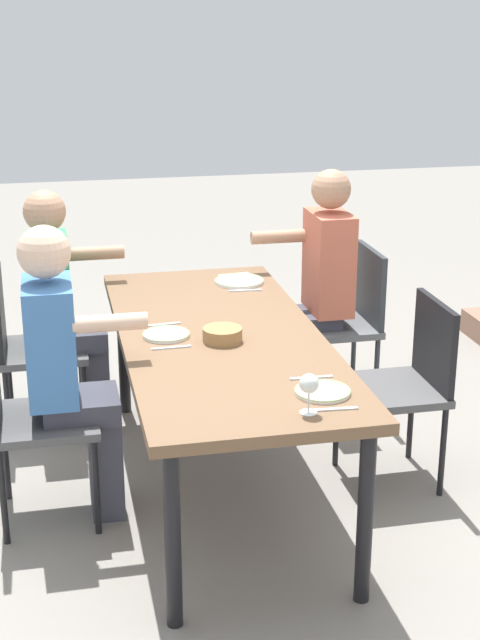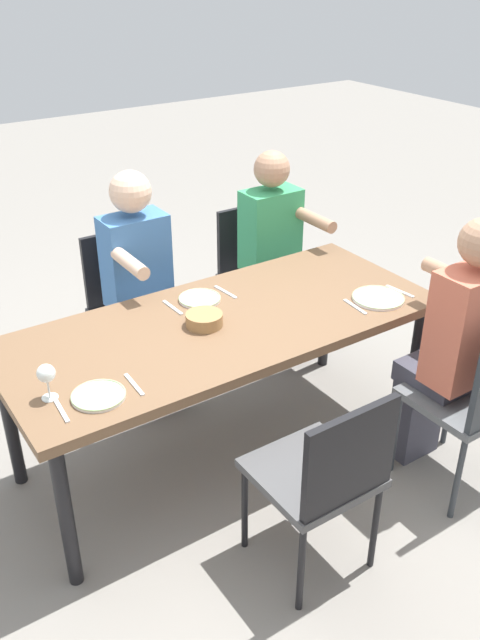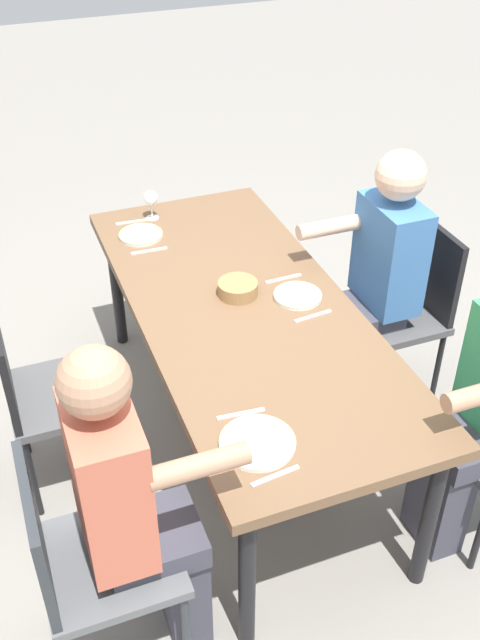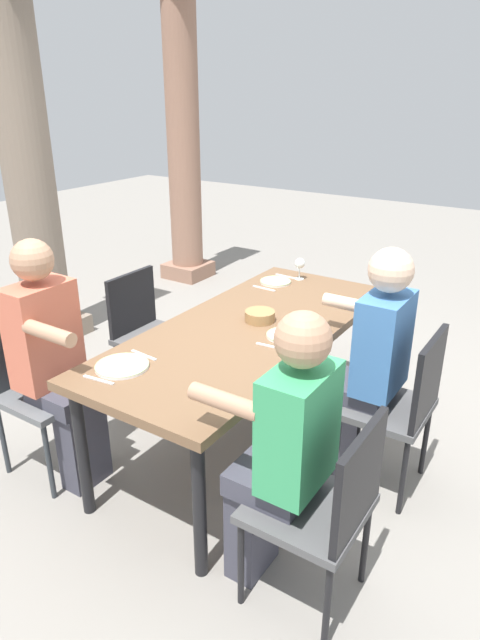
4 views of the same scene
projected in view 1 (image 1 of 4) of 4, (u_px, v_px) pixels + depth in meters
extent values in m
plane|color=gray|center=(222.00, 487.00, 4.33)|extent=(16.00, 16.00, 0.00)
cube|color=brown|center=(220.00, 339.00, 4.09)|extent=(2.06, 0.87, 0.05)
cylinder|color=black|center=(252.00, 341.00, 5.16)|extent=(0.06, 0.06, 0.71)
cylinder|color=black|center=(365.00, 517.00, 3.40)|extent=(0.06, 0.06, 0.71)
cylinder|color=black|center=(123.00, 350.00, 5.02)|extent=(0.06, 0.06, 0.71)
cylinder|color=black|center=(173.00, 539.00, 3.26)|extent=(0.06, 0.06, 0.71)
cube|color=#5B5E61|center=(333.00, 326.00, 5.06)|extent=(0.44, 0.44, 0.04)
cube|color=#2D3338|center=(370.00, 287.00, 5.03)|extent=(0.42, 0.03, 0.42)
cylinder|color=#2D3338|center=(290.00, 358.00, 5.28)|extent=(0.03, 0.03, 0.45)
cylinder|color=#2D3338|center=(308.00, 383.00, 4.93)|extent=(0.03, 0.03, 0.45)
cylinder|color=#2D3338|center=(353.00, 353.00, 5.35)|extent=(0.03, 0.03, 0.45)
cylinder|color=#2D3338|center=(376.00, 378.00, 5.00)|extent=(0.03, 0.03, 0.45)
cube|color=#4F4F50|center=(43.00, 351.00, 4.76)|extent=(0.44, 0.44, 0.04)
cube|color=black|center=(0.00, 314.00, 4.65)|extent=(0.42, 0.03, 0.43)
cylinder|color=black|center=(85.00, 404.00, 4.70)|extent=(0.03, 0.03, 0.43)
cylinder|color=black|center=(81.00, 376.00, 5.05)|extent=(0.03, 0.03, 0.43)
cylinder|color=black|center=(8.00, 410.00, 4.62)|extent=(0.03, 0.03, 0.43)
cylinder|color=black|center=(10.00, 381.00, 4.98)|extent=(0.03, 0.03, 0.43)
cube|color=#4F4F50|center=(391.00, 390.00, 4.25)|extent=(0.44, 0.44, 0.04)
cube|color=black|center=(435.00, 345.00, 4.22)|extent=(0.42, 0.03, 0.42)
cylinder|color=black|center=(336.00, 424.00, 4.47)|extent=(0.03, 0.03, 0.44)
cylinder|color=black|center=(363.00, 460.00, 4.12)|extent=(0.03, 0.03, 0.44)
cylinder|color=black|center=(411.00, 417.00, 4.54)|extent=(0.03, 0.03, 0.44)
cylinder|color=black|center=(443.00, 452.00, 4.19)|extent=(0.03, 0.03, 0.44)
cube|color=#4F4F50|center=(46.00, 420.00, 3.95)|extent=(0.44, 0.44, 0.04)
cylinder|color=black|center=(96.00, 487.00, 3.89)|extent=(0.03, 0.03, 0.44)
cylinder|color=black|center=(91.00, 447.00, 4.24)|extent=(0.03, 0.03, 0.44)
cylinder|color=black|center=(3.00, 496.00, 3.81)|extent=(0.03, 0.03, 0.44)
cylinder|color=black|center=(5.00, 455.00, 4.16)|extent=(0.03, 0.03, 0.44)
cube|color=#3F3F4C|center=(95.00, 386.00, 4.88)|extent=(0.24, 0.14, 0.46)
cube|color=#3F3F4C|center=(75.00, 337.00, 4.77)|extent=(0.28, 0.32, 0.10)
cube|color=#389E60|center=(49.00, 284.00, 4.66)|extent=(0.34, 0.20, 0.49)
sphere|color=tan|center=(44.00, 211.00, 4.54)|extent=(0.21, 0.21, 0.21)
cylinder|color=tan|center=(95.00, 253.00, 4.80)|extent=(0.07, 0.30, 0.07)
cube|color=#3F3F4C|center=(106.00, 463.00, 4.07)|extent=(0.24, 0.14, 0.46)
cube|color=#3F3F4C|center=(81.00, 406.00, 3.96)|extent=(0.28, 0.32, 0.10)
cube|color=#3F72B2|center=(50.00, 341.00, 3.84)|extent=(0.34, 0.20, 0.51)
sphere|color=beige|center=(44.00, 252.00, 3.72)|extent=(0.22, 0.22, 0.22)
cylinder|color=beige|center=(110.00, 323.00, 3.72)|extent=(0.07, 0.30, 0.07)
cube|color=#3F3F4C|center=(290.00, 370.00, 5.09)|extent=(0.24, 0.14, 0.46)
cube|color=#3F3F4C|center=(307.00, 321.00, 5.02)|extent=(0.28, 0.32, 0.10)
cube|color=#CC664C|center=(329.00, 262.00, 4.93)|extent=(0.34, 0.20, 0.54)
sphere|color=tan|center=(331.00, 189.00, 4.81)|extent=(0.21, 0.21, 0.21)
cylinder|color=tan|center=(279.00, 237.00, 4.98)|extent=(0.07, 0.30, 0.07)
cylinder|color=white|center=(239.00, 281.00, 4.81)|extent=(0.26, 0.26, 0.01)
torus|color=#A9CD91|center=(239.00, 280.00, 4.81)|extent=(0.26, 0.26, 0.01)
cube|color=silver|center=(233.00, 274.00, 4.95)|extent=(0.03, 0.17, 0.01)
cube|color=silver|center=(245.00, 290.00, 4.68)|extent=(0.03, 0.17, 0.01)
cylinder|color=white|center=(166.00, 335.00, 4.04)|extent=(0.20, 0.20, 0.01)
torus|color=#A9CD91|center=(166.00, 334.00, 4.04)|extent=(0.21, 0.21, 0.01)
cube|color=silver|center=(162.00, 325.00, 4.18)|extent=(0.03, 0.17, 0.01)
cube|color=silver|center=(171.00, 348.00, 3.91)|extent=(0.02, 0.17, 0.01)
cylinder|color=white|center=(323.00, 392.00, 3.46)|extent=(0.21, 0.21, 0.01)
torus|color=#A4C786|center=(323.00, 390.00, 3.45)|extent=(0.21, 0.21, 0.01)
cylinder|color=white|center=(308.00, 413.00, 3.29)|extent=(0.06, 0.06, 0.00)
cylinder|color=white|center=(309.00, 402.00, 3.28)|extent=(0.01, 0.01, 0.08)
sphere|color=white|center=(309.00, 384.00, 3.26)|extent=(0.07, 0.07, 0.07)
cube|color=silver|center=(311.00, 378.00, 3.60)|extent=(0.02, 0.17, 0.01)
cube|color=silver|center=(335.00, 409.00, 3.32)|extent=(0.03, 0.17, 0.01)
cylinder|color=#9E7547|center=(222.00, 335.00, 3.98)|extent=(0.17, 0.17, 0.06)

